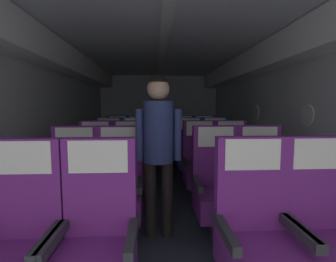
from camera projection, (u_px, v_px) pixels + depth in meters
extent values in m
cube|color=#2D3342|center=(164.00, 188.00, 3.88)|extent=(3.78, 8.23, 0.02)
cube|color=silver|center=(42.00, 117.00, 3.68)|extent=(0.08, 7.83, 2.21)
cube|color=silver|center=(279.00, 116.00, 3.87)|extent=(0.08, 7.83, 2.21)
cube|color=silver|center=(163.00, 41.00, 3.66)|extent=(3.66, 7.83, 0.06)
cube|color=#B6BBBB|center=(159.00, 111.00, 7.68)|extent=(3.66, 0.06, 2.21)
cube|color=white|center=(55.00, 55.00, 3.60)|extent=(0.37, 7.51, 0.36)
cube|color=white|center=(267.00, 57.00, 3.77)|extent=(0.37, 7.51, 0.36)
cube|color=white|center=(163.00, 44.00, 3.67)|extent=(0.12, 7.04, 0.02)
cylinder|color=white|center=(307.00, 115.00, 3.08)|extent=(0.01, 0.26, 0.26)
cylinder|color=white|center=(256.00, 112.00, 4.64)|extent=(0.01, 0.26, 0.26)
cylinder|color=white|center=(231.00, 111.00, 6.19)|extent=(0.01, 0.26, 0.26)
cube|color=#6B237A|center=(27.00, 188.00, 1.56)|extent=(0.45, 0.09, 0.62)
cube|color=#28282D|center=(49.00, 238.00, 1.39)|extent=(0.05, 0.43, 0.06)
cube|color=silver|center=(20.00, 158.00, 1.49)|extent=(0.36, 0.01, 0.20)
cube|color=#6B237A|center=(101.00, 186.00, 1.59)|extent=(0.45, 0.09, 0.62)
cube|color=#28282D|center=(132.00, 236.00, 1.42)|extent=(0.05, 0.43, 0.06)
cube|color=#28282D|center=(55.00, 238.00, 1.39)|extent=(0.05, 0.43, 0.06)
cube|color=silver|center=(98.00, 157.00, 1.52)|extent=(0.36, 0.01, 0.20)
cube|color=#6B237A|center=(332.00, 260.00, 1.52)|extent=(0.45, 0.52, 0.22)
cube|color=#6B237A|center=(314.00, 182.00, 1.69)|extent=(0.45, 0.09, 0.62)
cube|color=#28282D|center=(300.00, 229.00, 1.49)|extent=(0.05, 0.43, 0.06)
cube|color=silver|center=(321.00, 154.00, 1.62)|extent=(0.36, 0.01, 0.20)
cube|color=#6B237A|center=(249.00, 183.00, 1.66)|extent=(0.45, 0.09, 0.62)
cube|color=#28282D|center=(297.00, 230.00, 1.48)|extent=(0.05, 0.43, 0.06)
cube|color=#28282D|center=(225.00, 232.00, 1.46)|extent=(0.05, 0.43, 0.06)
cube|color=silver|center=(253.00, 155.00, 1.59)|extent=(0.36, 0.01, 0.20)
cube|color=#38383D|center=(72.00, 228.00, 2.37)|extent=(0.16, 0.19, 0.22)
cube|color=#6B237A|center=(71.00, 206.00, 2.35)|extent=(0.45, 0.52, 0.22)
cube|color=#6B237A|center=(76.00, 157.00, 2.52)|extent=(0.45, 0.09, 0.62)
cube|color=#28282D|center=(94.00, 184.00, 2.34)|extent=(0.05, 0.43, 0.06)
cube|color=#28282D|center=(47.00, 185.00, 2.32)|extent=(0.05, 0.43, 0.06)
cube|color=silver|center=(74.00, 138.00, 2.45)|extent=(0.36, 0.01, 0.20)
cube|color=#38383D|center=(119.00, 227.00, 2.40)|extent=(0.16, 0.19, 0.22)
cube|color=#6B237A|center=(118.00, 204.00, 2.38)|extent=(0.45, 0.52, 0.22)
cube|color=#6B237A|center=(120.00, 156.00, 2.54)|extent=(0.45, 0.09, 0.62)
cube|color=#28282D|center=(141.00, 184.00, 2.37)|extent=(0.05, 0.43, 0.06)
cube|color=#28282D|center=(95.00, 184.00, 2.34)|extent=(0.05, 0.43, 0.06)
cube|color=silver|center=(119.00, 137.00, 2.47)|extent=(0.36, 0.01, 0.20)
cube|color=#38383D|center=(264.00, 224.00, 2.46)|extent=(0.16, 0.19, 0.22)
cube|color=#6B237A|center=(264.00, 202.00, 2.44)|extent=(0.45, 0.52, 0.22)
cube|color=#6B237A|center=(257.00, 155.00, 2.61)|extent=(0.45, 0.09, 0.62)
cube|color=#28282D|center=(287.00, 182.00, 2.43)|extent=(0.05, 0.43, 0.06)
cube|color=#28282D|center=(243.00, 182.00, 2.41)|extent=(0.05, 0.43, 0.06)
cube|color=silver|center=(260.00, 137.00, 2.54)|extent=(0.36, 0.01, 0.20)
cube|color=#38383D|center=(218.00, 224.00, 2.44)|extent=(0.16, 0.19, 0.22)
cube|color=#6B237A|center=(219.00, 203.00, 2.42)|extent=(0.45, 0.52, 0.22)
cube|color=#6B237A|center=(214.00, 156.00, 2.59)|extent=(0.45, 0.09, 0.62)
cube|color=#28282D|center=(241.00, 182.00, 2.41)|extent=(0.05, 0.43, 0.06)
cube|color=#28282D|center=(197.00, 183.00, 2.39)|extent=(0.05, 0.43, 0.06)
cube|color=silver|center=(216.00, 137.00, 2.52)|extent=(0.36, 0.01, 0.20)
cube|color=#38383D|center=(94.00, 193.00, 3.32)|extent=(0.16, 0.19, 0.22)
cube|color=#6B237A|center=(94.00, 177.00, 3.29)|extent=(0.45, 0.52, 0.22)
cube|color=#6B237A|center=(97.00, 143.00, 3.46)|extent=(0.45, 0.09, 0.62)
cube|color=#28282D|center=(110.00, 162.00, 3.29)|extent=(0.05, 0.43, 0.06)
cube|color=#28282D|center=(77.00, 162.00, 3.26)|extent=(0.05, 0.43, 0.06)
cube|color=silver|center=(95.00, 129.00, 3.39)|extent=(0.36, 0.01, 0.20)
cube|color=#38383D|center=(129.00, 193.00, 3.34)|extent=(0.16, 0.19, 0.22)
cube|color=#6B237A|center=(129.00, 177.00, 3.32)|extent=(0.45, 0.52, 0.22)
cube|color=#6B237A|center=(130.00, 143.00, 3.49)|extent=(0.45, 0.09, 0.62)
cube|color=#28282D|center=(145.00, 162.00, 3.31)|extent=(0.05, 0.43, 0.06)
cube|color=#28282D|center=(112.00, 162.00, 3.29)|extent=(0.05, 0.43, 0.06)
cube|color=silver|center=(129.00, 129.00, 3.42)|extent=(0.36, 0.01, 0.20)
cube|color=#38383D|center=(233.00, 191.00, 3.41)|extent=(0.16, 0.19, 0.22)
cube|color=#6B237A|center=(233.00, 175.00, 3.39)|extent=(0.45, 0.52, 0.22)
cube|color=#6B237A|center=(229.00, 142.00, 3.56)|extent=(0.45, 0.09, 0.62)
cube|color=#28282D|center=(249.00, 160.00, 3.38)|extent=(0.05, 0.43, 0.06)
cube|color=#28282D|center=(218.00, 161.00, 3.36)|extent=(0.05, 0.43, 0.06)
cube|color=silver|center=(231.00, 128.00, 3.49)|extent=(0.36, 0.01, 0.20)
cube|color=#38383D|center=(201.00, 191.00, 3.40)|extent=(0.16, 0.19, 0.22)
cube|color=#6B237A|center=(201.00, 175.00, 3.37)|extent=(0.45, 0.52, 0.22)
cube|color=#6B237A|center=(199.00, 142.00, 3.54)|extent=(0.45, 0.09, 0.62)
cube|color=#28282D|center=(217.00, 161.00, 3.37)|extent=(0.05, 0.43, 0.06)
cube|color=#28282D|center=(185.00, 161.00, 3.34)|extent=(0.05, 0.43, 0.06)
cube|color=silver|center=(199.00, 128.00, 3.47)|extent=(0.36, 0.01, 0.20)
cube|color=#38383D|center=(108.00, 174.00, 4.26)|extent=(0.16, 0.19, 0.22)
cube|color=navy|center=(108.00, 161.00, 4.24)|extent=(0.45, 0.52, 0.22)
cube|color=navy|center=(110.00, 135.00, 4.41)|extent=(0.45, 0.09, 0.62)
cube|color=#28282D|center=(121.00, 150.00, 4.23)|extent=(0.05, 0.43, 0.06)
cube|color=#28282D|center=(95.00, 150.00, 4.21)|extent=(0.05, 0.43, 0.06)
cube|color=silver|center=(109.00, 124.00, 4.34)|extent=(0.36, 0.01, 0.20)
cube|color=#38383D|center=(135.00, 173.00, 4.30)|extent=(0.16, 0.19, 0.22)
cube|color=navy|center=(135.00, 161.00, 4.28)|extent=(0.45, 0.52, 0.22)
cube|color=navy|center=(135.00, 135.00, 4.45)|extent=(0.45, 0.09, 0.62)
cube|color=#28282D|center=(147.00, 149.00, 4.27)|extent=(0.05, 0.43, 0.06)
cube|color=#28282D|center=(122.00, 149.00, 4.25)|extent=(0.05, 0.43, 0.06)
cube|color=silver|center=(135.00, 124.00, 4.38)|extent=(0.36, 0.01, 0.20)
cube|color=#38383D|center=(217.00, 172.00, 4.36)|extent=(0.16, 0.19, 0.22)
cube|color=navy|center=(217.00, 160.00, 4.34)|extent=(0.45, 0.52, 0.22)
cube|color=navy|center=(214.00, 135.00, 4.51)|extent=(0.45, 0.09, 0.62)
cube|color=#28282D|center=(229.00, 149.00, 4.33)|extent=(0.05, 0.43, 0.06)
cube|color=#28282D|center=(205.00, 149.00, 4.31)|extent=(0.05, 0.43, 0.06)
cube|color=silver|center=(215.00, 124.00, 4.44)|extent=(0.36, 0.01, 0.20)
cube|color=#38383D|center=(190.00, 173.00, 4.33)|extent=(0.16, 0.19, 0.22)
cube|color=navy|center=(191.00, 161.00, 4.30)|extent=(0.45, 0.52, 0.22)
cube|color=navy|center=(189.00, 135.00, 4.47)|extent=(0.45, 0.09, 0.62)
cube|color=#28282D|center=(203.00, 149.00, 4.30)|extent=(0.05, 0.43, 0.06)
cube|color=#28282D|center=(178.00, 149.00, 4.27)|extent=(0.05, 0.43, 0.06)
cube|color=silver|center=(190.00, 124.00, 4.40)|extent=(0.36, 0.01, 0.20)
cube|color=#38383D|center=(117.00, 162.00, 5.22)|extent=(0.16, 0.19, 0.22)
cube|color=navy|center=(117.00, 151.00, 5.20)|extent=(0.45, 0.52, 0.22)
cube|color=navy|center=(118.00, 130.00, 5.37)|extent=(0.45, 0.09, 0.62)
cube|color=#28282D|center=(127.00, 142.00, 5.19)|extent=(0.05, 0.43, 0.06)
cube|color=#28282D|center=(106.00, 142.00, 5.17)|extent=(0.05, 0.43, 0.06)
cube|color=silver|center=(117.00, 121.00, 5.30)|extent=(0.36, 0.01, 0.20)
cube|color=#38383D|center=(138.00, 162.00, 5.23)|extent=(0.16, 0.19, 0.22)
cube|color=navy|center=(138.00, 151.00, 5.20)|extent=(0.45, 0.52, 0.22)
cube|color=navy|center=(138.00, 130.00, 5.37)|extent=(0.45, 0.09, 0.62)
cube|color=#28282D|center=(148.00, 142.00, 5.20)|extent=(0.05, 0.43, 0.06)
cube|color=#28282D|center=(127.00, 142.00, 5.17)|extent=(0.05, 0.43, 0.06)
cube|color=silver|center=(138.00, 121.00, 5.30)|extent=(0.36, 0.01, 0.20)
cube|color=#38383D|center=(205.00, 161.00, 5.30)|extent=(0.16, 0.19, 0.22)
cube|color=navy|center=(205.00, 151.00, 5.28)|extent=(0.45, 0.52, 0.22)
cube|color=navy|center=(204.00, 130.00, 5.44)|extent=(0.45, 0.09, 0.62)
cube|color=#28282D|center=(216.00, 141.00, 5.27)|extent=(0.05, 0.43, 0.06)
cube|color=#28282D|center=(195.00, 141.00, 5.24)|extent=(0.05, 0.43, 0.06)
cube|color=silver|center=(204.00, 121.00, 5.37)|extent=(0.36, 0.01, 0.20)
cube|color=#38383D|center=(184.00, 161.00, 5.29)|extent=(0.16, 0.19, 0.22)
cube|color=navy|center=(184.00, 151.00, 5.27)|extent=(0.45, 0.52, 0.22)
cube|color=navy|center=(183.00, 130.00, 5.44)|extent=(0.45, 0.09, 0.62)
cube|color=#28282D|center=(194.00, 141.00, 5.26)|extent=(0.05, 0.43, 0.06)
cube|color=#28282D|center=(174.00, 141.00, 5.24)|extent=(0.05, 0.43, 0.06)
cube|color=silver|center=(183.00, 121.00, 5.37)|extent=(0.36, 0.01, 0.20)
cylinder|color=black|center=(150.00, 199.00, 2.41)|extent=(0.11, 0.11, 0.73)
cylinder|color=black|center=(167.00, 199.00, 2.42)|extent=(0.11, 0.11, 0.73)
cylinder|color=navy|center=(159.00, 132.00, 2.35)|extent=(0.28, 0.28, 0.57)
cylinder|color=navy|center=(139.00, 135.00, 2.35)|extent=(0.07, 0.07, 0.49)
cylinder|color=navy|center=(178.00, 135.00, 2.37)|extent=(0.07, 0.07, 0.49)
sphere|color=tan|center=(158.00, 89.00, 2.31)|extent=(0.21, 0.21, 0.21)
sphere|color=black|center=(158.00, 84.00, 2.31)|extent=(0.18, 0.18, 0.18)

